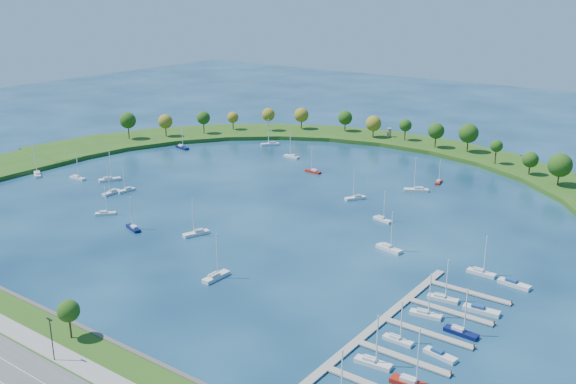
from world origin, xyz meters
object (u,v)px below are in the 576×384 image
Objects in this scene: dock_system at (398,339)px; docked_boat_8 at (443,297)px; moored_boat_7 at (389,248)px; moored_boat_19 at (382,219)px; moored_boat_9 at (313,171)px; docked_boat_5 at (440,355)px; moored_boat_6 at (110,179)px; moored_boat_8 at (439,181)px; moored_boat_13 at (270,143)px; docked_boat_9 at (481,310)px; docked_boat_3 at (412,383)px; moored_boat_16 at (355,197)px; docked_boat_2 at (373,361)px; docked_boat_7 at (461,331)px; moored_boat_0 at (111,192)px; moored_boat_1 at (133,227)px; harbor_tower at (389,132)px; docked_boat_11 at (514,284)px; moored_boat_5 at (126,189)px; moored_boat_15 at (182,147)px; moored_boat_11 at (37,174)px; docked_boat_4 at (398,339)px; moored_boat_4 at (292,156)px; moored_boat_18 at (416,189)px; moored_boat_10 at (216,276)px; docked_boat_10 at (481,272)px; docked_boat_6 at (426,313)px; moored_boat_3 at (77,177)px; moored_boat_12 at (105,213)px.

dock_system is 6.92× the size of docked_boat_8.
moored_boat_19 is (-14.20, 22.23, -0.06)m from moored_boat_7.
moored_boat_9 reaches higher than docked_boat_5.
moored_boat_6 is 138.65m from moored_boat_8.
moored_boat_13 is 1.47× the size of docked_boat_9.
moored_boat_16 is at bearing 122.58° from docked_boat_3.
moored_boat_9 reaches higher than dock_system.
docked_boat_5 is at bearing 42.32° from docked_boat_2.
moored_boat_0 is at bearing 175.29° from docked_boat_7.
moored_boat_1 is 1.44× the size of docked_boat_5.
harbor_tower is at bearing 128.70° from moored_boat_7.
moored_boat_9 reaches higher than docked_boat_11.
moored_boat_5 is at bearing -78.65° from moored_boat_6.
moored_boat_9 is at bearing 13.33° from moored_boat_15.
moored_boat_11 is at bearing 110.83° from moored_boat_8.
docked_boat_8 is 10.45m from docked_boat_9.
docked_boat_4 is at bearing -168.38° from moored_boat_1.
moored_boat_16 is at bearing 116.10° from moored_boat_0.
moored_boat_4 is (-12.55, 108.87, 0.01)m from moored_boat_1.
moored_boat_9 is at bearing 132.61° from docked_boat_4.
dock_system is at bearing -130.55° from docked_boat_7.
harbor_tower reaches higher than docked_boat_5.
moored_boat_18 reaches higher than moored_boat_11.
moored_boat_8 is 131.03m from moored_boat_15.
moored_boat_8 is 0.81× the size of docked_boat_2.
docked_boat_11 is at bearing 90.07° from docked_boat_7.
docked_boat_10 is (59.46, 46.94, -0.04)m from moored_boat_10.
docked_boat_8 is at bearing 93.38° from moored_boat_5.
moored_boat_18 is (126.93, 4.62, 0.04)m from moored_boat_15.
moored_boat_16 is at bearing -38.36° from moored_boat_6.
docked_boat_4 is at bearing -171.05° from docked_boat_5.
moored_boat_11 reaches higher than docked_boat_9.
docked_boat_11 is (1.85, 33.45, -0.24)m from docked_boat_7.
docked_boat_6 is 0.99× the size of docked_boat_10.
moored_boat_11 is 1.09× the size of docked_boat_10.
moored_boat_18 reaches higher than docked_boat_9.
moored_boat_6 reaches higher than docked_boat_5.
moored_boat_5 is at bearing -19.22° from moored_boat_1.
moored_boat_13 is 1.70× the size of docked_boat_5.
moored_boat_1 is 113.52m from docked_boat_10.
moored_boat_5 is 1.00× the size of docked_boat_4.
moored_boat_3 is 0.90× the size of moored_boat_15.
dock_system is 7.05× the size of moored_boat_1.
docked_boat_5 is (168.34, -44.70, -0.36)m from moored_boat_6.
moored_boat_12 is at bearing 77.13° from moored_boat_9.
docked_boat_7 is at bearing -13.17° from moored_boat_3.
docked_boat_11 is (153.06, 6.30, -0.20)m from moored_boat_5.
docked_boat_10 reaches higher than moored_boat_9.
docked_boat_6 is (44.16, -108.81, 0.05)m from moored_boat_8.
moored_boat_8 is 54.31m from moored_boat_9.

